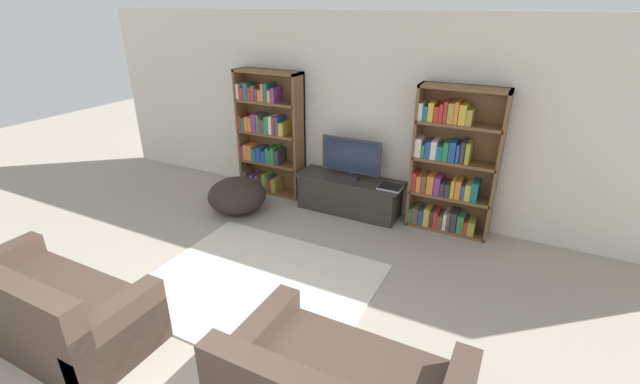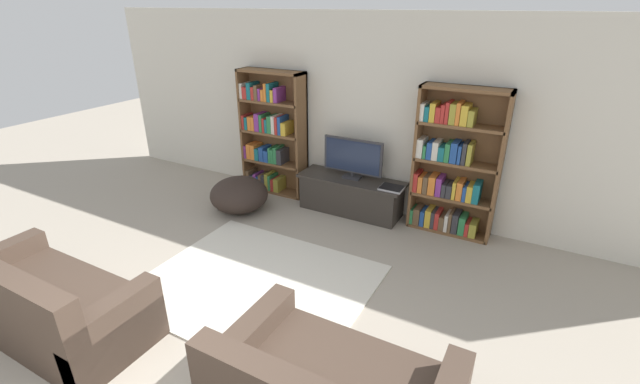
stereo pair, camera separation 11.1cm
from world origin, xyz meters
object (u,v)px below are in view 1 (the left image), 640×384
at_px(bookshelf_right, 450,166).
at_px(beanbag_ottoman, 237,195).
at_px(television, 351,157).
at_px(laptop, 390,187).
at_px(bookshelf_left, 268,135).
at_px(tv_stand, 349,195).
at_px(couch_left_sectional, 50,310).

distance_m(bookshelf_right, beanbag_ottoman, 2.85).
relative_size(television, laptop, 2.80).
relative_size(bookshelf_left, television, 2.18).
height_order(bookshelf_right, tv_stand, bookshelf_right).
height_order(bookshelf_left, laptop, bookshelf_left).
distance_m(laptop, couch_left_sectional, 3.85).
bearing_deg(television, tv_stand, -90.00).
distance_m(bookshelf_left, bookshelf_right, 2.66).
height_order(laptop, couch_left_sectional, couch_left_sectional).
bearing_deg(couch_left_sectional, bookshelf_right, 54.13).
relative_size(tv_stand, couch_left_sectional, 0.82).
xyz_separation_m(bookshelf_left, tv_stand, (1.38, -0.13, -0.63)).
height_order(tv_stand, television, television).
height_order(television, beanbag_ottoman, television).
relative_size(bookshelf_left, couch_left_sectional, 1.01).
xyz_separation_m(television, couch_left_sectional, (-1.29, -3.44, -0.51)).
bearing_deg(couch_left_sectional, television, 69.52).
height_order(bookshelf_right, laptop, bookshelf_right).
relative_size(laptop, couch_left_sectional, 0.17).
bearing_deg(television, beanbag_ottoman, -152.12).
bearing_deg(bookshelf_right, couch_left_sectional, -125.87).
bearing_deg(bookshelf_left, tv_stand, -5.23).
bearing_deg(tv_stand, bookshelf_right, 5.58).
relative_size(television, beanbag_ottoman, 1.04).
distance_m(bookshelf_left, television, 1.39).
relative_size(bookshelf_left, laptop, 6.12).
relative_size(bookshelf_right, beanbag_ottoman, 2.28).
relative_size(bookshelf_left, bookshelf_right, 1.00).
relative_size(television, couch_left_sectional, 0.46).
bearing_deg(couch_left_sectional, laptop, 60.59).
bearing_deg(television, laptop, -9.24).
xyz_separation_m(bookshelf_right, couch_left_sectional, (-2.56, -3.54, -0.56)).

